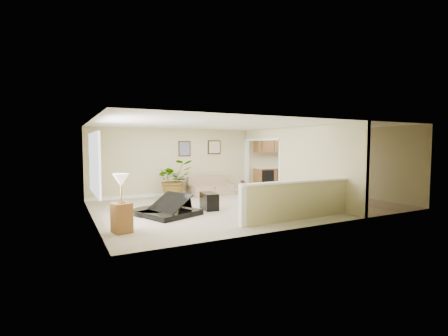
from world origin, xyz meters
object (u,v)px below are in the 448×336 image
piano (168,195)px  piano_bench (209,201)px  small_plant (243,187)px  accent_table (179,185)px  loveseat (210,186)px  lamp_stand (122,208)px  palm_plant (174,179)px

piano → piano_bench: bearing=-14.1°
small_plant → piano_bench: bearing=-136.5°
accent_table → loveseat: bearing=-3.3°
loveseat → lamp_stand: 5.61m
piano_bench → accent_table: size_ratio=1.09×
accent_table → piano: bearing=-115.0°
loveseat → lamp_stand: size_ratio=1.28×
accent_table → palm_plant: bearing=-135.5°
piano → palm_plant: palm_plant is taller
loveseat → lamp_stand: (-3.94, -3.99, 0.19)m
piano → loveseat: 3.72m
accent_table → lamp_stand: (-2.72, -4.06, 0.11)m
piano_bench → loveseat: bearing=64.7°
piano → piano_bench: (1.31, 0.18, -0.29)m
palm_plant → small_plant: size_ratio=2.77×
accent_table → lamp_stand: lamp_stand is taller
small_plant → accent_table: bearing=176.9°
loveseat → palm_plant: (-1.49, -0.20, 0.33)m
small_plant → loveseat: bearing=177.1°
lamp_stand → palm_plant: bearing=57.2°
piano_bench → lamp_stand: lamp_stand is taller
loveseat → lamp_stand: lamp_stand is taller
small_plant → lamp_stand: size_ratio=0.39×
piano_bench → loveseat: (1.21, 2.56, 0.10)m
piano_bench → palm_plant: 2.41m
piano → accent_table: 3.09m
loveseat → accent_table: 1.22m
piano → loveseat: bearing=25.5°
accent_table → palm_plant: (-0.27, -0.27, 0.25)m
loveseat → accent_table: size_ratio=2.42×
loveseat → piano: bearing=-134.7°
loveseat → palm_plant: palm_plant is taller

